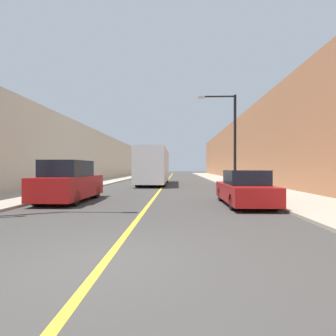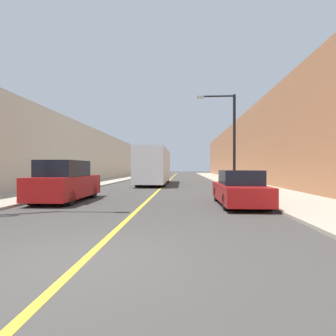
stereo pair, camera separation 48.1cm
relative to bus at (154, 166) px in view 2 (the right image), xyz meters
The scene contains 10 objects.
ground_plane 20.45m from the bus, 87.18° to the right, with size 200.00×200.00×0.00m, color #3F3D3A.
sidewalk_left 11.51m from the bus, 122.02° to the left, with size 3.81×72.00×0.11m, color #A89E8C.
sidewalk_right 12.68m from the bus, 50.20° to the left, with size 3.81×72.00×0.11m, color #A89E8C.
building_row_left 13.92m from the bus, 135.84° to the left, with size 4.00×72.00×6.30m, color beige.
building_row_right 15.52m from the bus, 38.94° to the left, with size 4.00×72.00×8.03m, color #B2724C.
road_center_line 9.86m from the bus, 84.06° to the left, with size 0.16×72.00×0.01m, color gold.
bus is the anchor object (origin of this frame).
parked_suv_left 12.90m from the bus, 102.87° to the right, with size 1.87×4.60×1.94m.
car_right_near 14.41m from the bus, 69.12° to the right, with size 1.75×4.41×1.50m.
street_lamp_right 8.56m from the bus, 41.66° to the right, with size 2.80×0.24×6.79m.
Camera 2 is at (1.73, -4.34, 1.63)m, focal length 28.00 mm.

